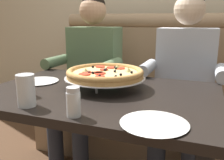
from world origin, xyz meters
name	(u,v)px	position (x,y,z in m)	size (l,w,h in m)	color
booth_bench	(141,101)	(0.00, 0.87, 0.40)	(1.60, 0.78, 1.13)	#937556
dining_table	(100,108)	(0.00, 0.00, 0.63)	(1.17, 0.80, 0.72)	black
diner_left	(89,68)	(-0.36, 0.60, 0.71)	(0.54, 0.64, 1.27)	#2D3342
diner_right	(184,75)	(0.36, 0.60, 0.71)	(0.54, 0.64, 1.27)	#2D3342
pizza	(106,74)	(0.00, 0.07, 0.80)	(0.43, 0.43, 0.11)	silver
shaker_pepper_flakes	(74,104)	(0.04, -0.35, 0.77)	(0.05, 0.05, 0.11)	white
shaker_oregano	(27,87)	(-0.30, -0.19, 0.77)	(0.05, 0.05, 0.10)	white
plate_near_left	(154,122)	(0.34, -0.31, 0.73)	(0.24, 0.24, 0.02)	white
plate_near_right	(39,80)	(-0.41, 0.05, 0.73)	(0.23, 0.23, 0.02)	white
drinking_glass	(26,92)	(-0.20, -0.32, 0.78)	(0.08, 0.08, 0.14)	silver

